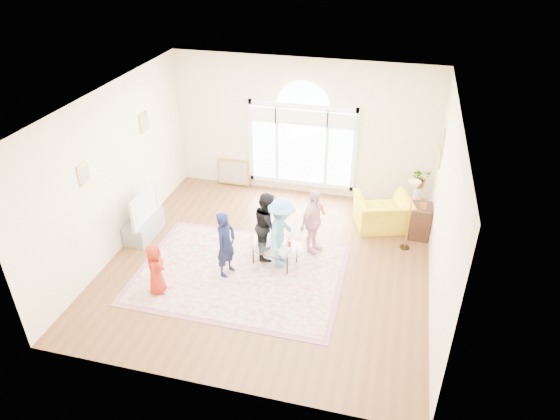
% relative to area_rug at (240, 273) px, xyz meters
% --- Properties ---
extents(ground, '(6.00, 6.00, 0.00)m').
position_rel_area_rug_xyz_m(ground, '(0.42, 0.45, -0.01)').
color(ground, brown).
rests_on(ground, ground).
extents(room_shell, '(6.00, 6.00, 6.00)m').
position_rel_area_rug_xyz_m(room_shell, '(0.43, 3.28, 1.56)').
color(room_shell, beige).
rests_on(room_shell, ground).
extents(area_rug, '(3.60, 2.60, 0.02)m').
position_rel_area_rug_xyz_m(area_rug, '(0.00, 0.00, 0.00)').
color(area_rug, beige).
rests_on(area_rug, ground).
extents(rug_border, '(3.80, 2.80, 0.01)m').
position_rel_area_rug_xyz_m(rug_border, '(0.00, 0.00, -0.00)').
color(rug_border, '#955D6A').
rests_on(rug_border, ground).
extents(tv_console, '(0.45, 1.00, 0.42)m').
position_rel_area_rug_xyz_m(tv_console, '(-2.33, 0.75, 0.20)').
color(tv_console, gray).
rests_on(tv_console, ground).
extents(television, '(0.17, 1.12, 0.65)m').
position_rel_area_rug_xyz_m(television, '(-2.32, 0.75, 0.73)').
color(television, black).
rests_on(television, tv_console).
extents(coffee_table, '(1.26, 0.95, 0.54)m').
position_rel_area_rug_xyz_m(coffee_table, '(0.55, 0.47, 0.39)').
color(coffee_table, silver).
rests_on(coffee_table, ground).
extents(armchair, '(1.35, 1.26, 0.72)m').
position_rel_area_rug_xyz_m(armchair, '(2.43, 2.27, 0.35)').
color(armchair, yellow).
rests_on(armchair, ground).
extents(side_cabinet, '(0.40, 0.50, 0.70)m').
position_rel_area_rug_xyz_m(side_cabinet, '(3.20, 2.15, 0.34)').
color(side_cabinet, black).
rests_on(side_cabinet, ground).
extents(floor_lamp, '(0.29, 0.29, 1.51)m').
position_rel_area_rug_xyz_m(floor_lamp, '(2.95, 1.62, 1.27)').
color(floor_lamp, black).
rests_on(floor_lamp, ground).
extents(plant_pedestal, '(0.20, 0.20, 0.70)m').
position_rel_area_rug_xyz_m(plant_pedestal, '(3.12, 2.98, 0.34)').
color(plant_pedestal, white).
rests_on(plant_pedestal, ground).
extents(potted_plant, '(0.50, 0.47, 0.44)m').
position_rel_area_rug_xyz_m(potted_plant, '(3.12, 2.98, 0.91)').
color(potted_plant, '#33722D').
rests_on(potted_plant, plant_pedestal).
extents(leaning_picture, '(0.80, 0.14, 0.62)m').
position_rel_area_rug_xyz_m(leaning_picture, '(-1.25, 3.35, -0.01)').
color(leaning_picture, tan).
rests_on(leaning_picture, ground).
extents(child_red, '(0.40, 0.52, 0.96)m').
position_rel_area_rug_xyz_m(child_red, '(-1.24, -0.84, 0.49)').
color(child_red, '#9E2111').
rests_on(child_red, area_rug).
extents(child_navy, '(0.43, 0.54, 1.28)m').
position_rel_area_rug_xyz_m(child_navy, '(-0.23, -0.04, 0.65)').
color(child_navy, '#121739').
rests_on(child_navy, area_rug).
extents(child_black, '(0.66, 0.77, 1.36)m').
position_rel_area_rug_xyz_m(child_black, '(0.35, 0.72, 0.69)').
color(child_black, black).
rests_on(child_black, area_rug).
extents(child_pink, '(0.61, 0.86, 1.35)m').
position_rel_area_rug_xyz_m(child_pink, '(1.16, 1.05, 0.68)').
color(child_pink, '#E6A7AE').
rests_on(child_pink, area_rug).
extents(child_blue, '(0.56, 0.93, 1.41)m').
position_rel_area_rug_xyz_m(child_blue, '(0.68, 0.49, 0.71)').
color(child_blue, '#5397CA').
rests_on(child_blue, area_rug).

